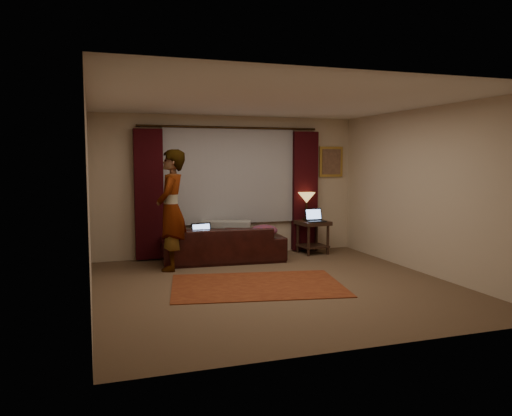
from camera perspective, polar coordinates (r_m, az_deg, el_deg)
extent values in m
cube|color=brown|center=(7.22, 2.28, -8.88)|extent=(5.00, 5.00, 0.01)
cube|color=silver|center=(7.04, 2.36, 12.14)|extent=(5.00, 5.00, 0.02)
cube|color=beige|center=(9.38, -3.09, 2.54)|extent=(5.00, 0.02, 2.60)
cube|color=beige|center=(4.76, 13.02, -0.54)|extent=(5.00, 0.02, 2.60)
cube|color=beige|center=(6.56, -18.58, 0.95)|extent=(0.02, 5.00, 2.60)
cube|color=beige|center=(8.23, 18.84, 1.82)|extent=(0.02, 5.00, 2.60)
cube|color=#9C9CA3|center=(9.32, -3.00, 3.75)|extent=(2.50, 0.05, 1.80)
cube|color=black|center=(9.00, -12.15, 1.53)|extent=(0.50, 0.14, 2.30)
cube|color=black|center=(9.79, 5.59, 1.94)|extent=(0.50, 0.14, 2.30)
cylinder|color=black|center=(9.28, -2.94, 9.17)|extent=(0.04, 0.04, 3.40)
cube|color=gold|center=(10.10, 8.56, 5.25)|extent=(0.50, 0.04, 0.60)
imported|color=black|center=(8.81, -3.79, -3.36)|extent=(2.19, 1.06, 0.86)
cube|color=gray|center=(8.99, -3.51, -0.33)|extent=(0.97, 0.65, 0.11)
ellipsoid|color=brown|center=(8.78, 0.89, -2.67)|extent=(0.61, 0.55, 0.21)
cube|color=maroon|center=(7.20, 0.14, -8.83)|extent=(2.66, 2.02, 0.01)
cube|color=black|center=(9.61, 6.49, -3.33)|extent=(0.59, 0.59, 0.63)
imported|color=gray|center=(8.18, -9.64, -0.24)|extent=(0.75, 0.75, 1.96)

